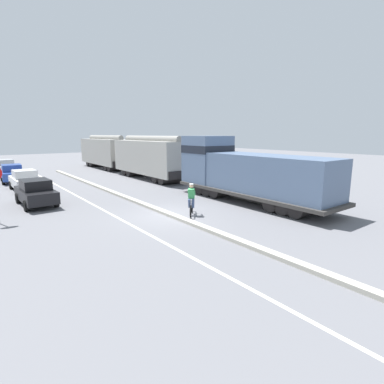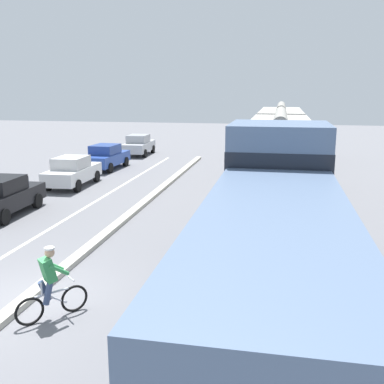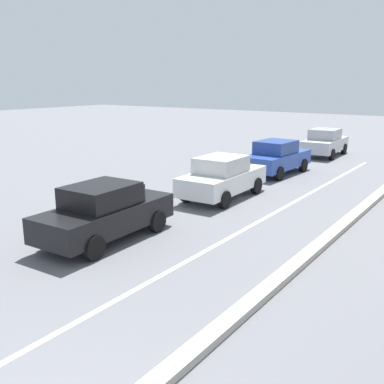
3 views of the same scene
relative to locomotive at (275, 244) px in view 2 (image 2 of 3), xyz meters
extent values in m
plane|color=slate|center=(-5.98, -0.34, -1.80)|extent=(120.00, 120.00, 0.00)
cube|color=#B2AD9E|center=(-5.98, 5.66, -1.72)|extent=(0.36, 36.00, 0.16)
cube|color=silver|center=(-8.38, 5.66, -1.79)|extent=(0.14, 36.00, 0.01)
cube|color=slate|center=(0.00, -1.44, 0.10)|extent=(2.70, 9.86, 2.40)
cube|color=slate|center=(0.00, 3.56, 0.65)|extent=(2.80, 2.80, 3.50)
cube|color=black|center=(0.00, 3.56, 1.44)|extent=(2.83, 2.83, 0.56)
cube|color=#383533|center=(0.00, -0.84, -1.10)|extent=(3.10, 11.60, 0.20)
cylinder|color=#4C4947|center=(0.00, -0.84, -1.25)|extent=(1.10, 3.00, 1.10)
cylinder|color=black|center=(0.00, 3.15, -1.30)|extent=(2.40, 1.00, 1.00)
cylinder|color=black|center=(0.00, 2.35, -1.30)|extent=(2.40, 1.00, 1.00)
cylinder|color=black|center=(0.00, 1.55, -1.30)|extent=(2.40, 1.00, 1.00)
cube|color=#A4A199|center=(0.00, 12.16, 0.35)|extent=(2.90, 10.40, 3.10)
cylinder|color=gray|center=(0.00, 12.16, 2.08)|extent=(0.60, 9.88, 0.60)
cube|color=black|center=(0.00, 17.41, -0.85)|extent=(2.61, 0.10, 0.70)
cube|color=black|center=(0.00, 6.91, -0.85)|extent=(2.61, 0.10, 0.70)
cylinder|color=black|center=(0.00, 15.93, -1.35)|extent=(2.46, 0.90, 0.90)
cylinder|color=black|center=(0.00, 14.83, -1.35)|extent=(2.46, 0.90, 0.90)
cylinder|color=black|center=(0.00, 9.48, -1.35)|extent=(2.46, 0.90, 0.90)
cylinder|color=black|center=(0.00, 8.38, -1.35)|extent=(2.46, 0.90, 0.90)
cube|color=#9E9C94|center=(0.00, 23.76, 0.35)|extent=(2.90, 10.40, 3.10)
cylinder|color=gray|center=(0.00, 23.76, 2.08)|extent=(0.60, 9.88, 0.60)
cube|color=black|center=(0.00, 29.01, -0.85)|extent=(2.61, 0.10, 0.70)
cube|color=black|center=(0.00, 18.51, -0.85)|extent=(2.61, 0.10, 0.70)
cylinder|color=black|center=(0.00, 27.53, -1.35)|extent=(2.46, 0.90, 0.90)
cylinder|color=black|center=(0.00, 26.43, -1.35)|extent=(2.46, 0.90, 0.90)
cylinder|color=black|center=(0.00, 21.08, -1.35)|extent=(2.46, 0.90, 0.90)
cylinder|color=black|center=(0.00, 19.98, -1.35)|extent=(2.46, 0.90, 0.90)
cube|color=black|center=(-11.20, 6.65, -1.13)|extent=(1.83, 4.25, 0.70)
cube|color=#1E232D|center=(-11.23, 7.50, -0.53)|extent=(1.43, 0.16, 0.51)
cylinder|color=black|center=(-12.05, 7.93, -1.48)|extent=(0.24, 0.65, 0.64)
cylinder|color=black|center=(-10.44, 7.98, -1.48)|extent=(0.24, 0.65, 0.64)
cylinder|color=black|center=(-10.36, 5.38, -1.48)|extent=(0.24, 0.65, 0.64)
cube|color=silver|center=(-10.92, 12.58, -1.13)|extent=(1.80, 4.24, 0.70)
cube|color=beige|center=(-10.92, 12.43, -0.48)|extent=(1.54, 1.94, 0.60)
cube|color=#1E232D|center=(-10.94, 13.43, -0.53)|extent=(1.43, 0.15, 0.51)
cylinder|color=black|center=(-11.76, 13.86, -1.48)|extent=(0.24, 0.65, 0.64)
cylinder|color=black|center=(-10.15, 13.90, -1.48)|extent=(0.24, 0.65, 0.64)
cylinder|color=black|center=(-11.70, 11.26, -1.48)|extent=(0.24, 0.65, 0.64)
cylinder|color=black|center=(-10.08, 11.30, -1.48)|extent=(0.24, 0.65, 0.64)
cube|color=#28479E|center=(-11.16, 18.02, -1.13)|extent=(1.90, 4.28, 0.70)
cube|color=navy|center=(-11.16, 17.87, -0.48)|extent=(1.59, 1.97, 0.60)
cube|color=#1E232D|center=(-11.11, 18.87, -0.53)|extent=(1.43, 0.19, 0.51)
cylinder|color=black|center=(-11.90, 19.36, -1.48)|extent=(0.25, 0.65, 0.64)
cylinder|color=black|center=(-10.29, 19.28, -1.48)|extent=(0.25, 0.65, 0.64)
cylinder|color=black|center=(-12.03, 16.76, -1.48)|extent=(0.25, 0.65, 0.64)
cylinder|color=black|center=(-10.41, 16.68, -1.48)|extent=(0.25, 0.65, 0.64)
cube|color=#B7BABF|center=(-11.05, 24.68, -1.13)|extent=(1.85, 4.26, 0.70)
cube|color=#9C9EA2|center=(-11.04, 24.53, -0.48)|extent=(1.57, 1.95, 0.60)
cube|color=#1E232D|center=(-11.08, 25.53, -0.53)|extent=(1.43, 0.17, 0.51)
cylinder|color=black|center=(-11.90, 25.95, -1.48)|extent=(0.24, 0.65, 0.64)
cylinder|color=black|center=(-10.29, 26.01, -1.48)|extent=(0.24, 0.65, 0.64)
cylinder|color=black|center=(-11.81, 23.35, -1.48)|extent=(0.24, 0.65, 0.64)
cylinder|color=black|center=(-10.20, 23.41, -1.48)|extent=(0.24, 0.65, 0.64)
torus|color=black|center=(-4.58, -0.58, -1.47)|extent=(0.48, 0.53, 0.66)
torus|color=black|center=(-5.28, -1.37, -1.47)|extent=(0.48, 0.53, 0.66)
cylinder|color=silver|center=(-4.93, -0.98, -1.17)|extent=(0.56, 0.62, 0.05)
cylinder|color=silver|center=(-4.86, -0.90, -1.35)|extent=(0.35, 0.39, 0.36)
cylinder|color=silver|center=(-5.07, -1.14, -1.02)|extent=(0.04, 0.04, 0.30)
cylinder|color=silver|center=(-4.63, -0.64, -0.92)|extent=(0.38, 0.34, 0.04)
cylinder|color=#38476B|center=(-5.08, -1.00, -1.12)|extent=(0.31, 0.32, 0.52)
cylinder|color=#38476B|center=(-4.93, -1.13, -1.12)|extent=(0.28, 0.29, 0.52)
cube|color=#338C4C|center=(-4.96, -1.01, -0.60)|extent=(0.47, 0.47, 0.57)
sphere|color=tan|center=(-4.92, -0.96, -0.21)|extent=(0.22, 0.22, 0.22)
cylinder|color=white|center=(-4.92, -0.96, -0.11)|extent=(0.22, 0.22, 0.05)
cylinder|color=#338C4C|center=(-4.95, -0.76, -0.60)|extent=(0.37, 0.41, 0.36)
cylinder|color=#338C4C|center=(-4.71, -0.97, -0.60)|extent=(0.37, 0.41, 0.36)
camera|label=1|loc=(-14.44, -13.58, 2.55)|focal=28.00mm
camera|label=2|loc=(0.02, -9.61, 3.35)|focal=42.00mm
camera|label=3|loc=(-2.28, -1.90, 2.60)|focal=42.00mm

